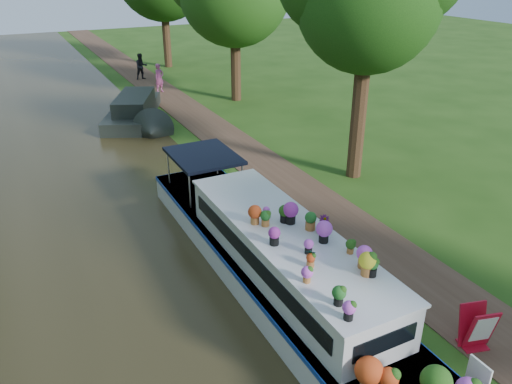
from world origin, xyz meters
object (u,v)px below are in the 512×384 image
Objects in this scene: second_boat at (135,111)px; pedestrian_pink at (159,78)px; plant_boat at (286,268)px; sandwich_board at (477,329)px; pedestrian_dark at (141,66)px.

pedestrian_pink is at bearing 85.55° from second_boat.
second_boat is at bearing 88.20° from plant_boat.
sandwich_board is 0.57× the size of pedestrian_pink.
plant_boat reaches higher than second_boat.
pedestrian_pink is 1.00× the size of pedestrian_dark.
sandwich_board is 28.19m from pedestrian_dark.
second_boat is at bearing -110.26° from pedestrian_dark.
plant_boat is at bearing -121.86° from pedestrian_pink.
pedestrian_dark is at bearing 97.50° from second_boat.
plant_boat is 7.94× the size of pedestrian_pink.
plant_boat reaches higher than pedestrian_pink.
plant_boat reaches higher than sandwich_board.
pedestrian_dark reaches higher than second_boat.
plant_boat is at bearing -100.47° from pedestrian_dark.
second_boat is 4.31× the size of pedestrian_dark.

